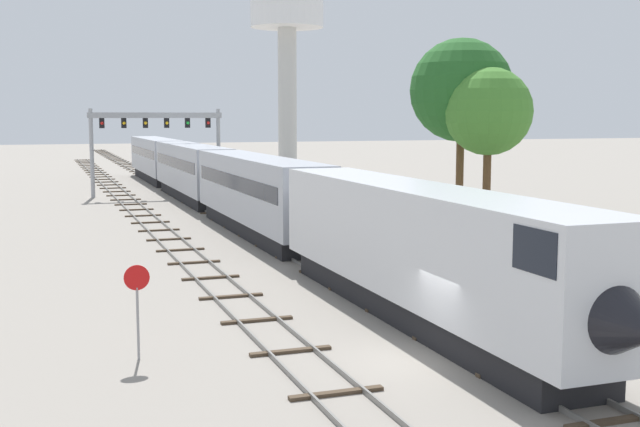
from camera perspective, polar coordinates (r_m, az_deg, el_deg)
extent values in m
plane|color=gray|center=(24.54, 7.29, -10.28)|extent=(400.00, 400.00, 0.00)
cube|color=slate|center=(82.08, -11.07, 1.79)|extent=(0.07, 200.00, 0.16)
cube|color=slate|center=(82.31, -10.08, 1.83)|extent=(0.07, 200.00, 0.16)
cube|color=#473828|center=(20.82, 20.10, -13.71)|extent=(2.60, 0.24, 0.10)
cube|color=#473828|center=(23.85, 13.87, -10.83)|extent=(2.60, 0.24, 0.10)
cube|color=#473828|center=(27.13, 9.18, -8.53)|extent=(2.60, 0.24, 0.10)
cube|color=#473828|center=(30.58, 5.57, -6.70)|extent=(2.60, 0.24, 0.10)
cube|color=#473828|center=(34.15, 2.71, -5.23)|extent=(2.60, 0.24, 0.10)
cube|color=#473828|center=(37.81, 0.42, -4.04)|extent=(2.60, 0.24, 0.10)
cube|color=#473828|center=(41.53, -1.46, -3.05)|extent=(2.60, 0.24, 0.10)
cube|color=#473828|center=(45.30, -3.03, -2.22)|extent=(2.60, 0.24, 0.10)
cube|color=#473828|center=(49.10, -4.36, -1.51)|extent=(2.60, 0.24, 0.10)
cube|color=#473828|center=(52.94, -5.49, -0.91)|extent=(2.60, 0.24, 0.10)
cube|color=#473828|center=(56.79, -6.47, -0.39)|extent=(2.60, 0.24, 0.10)
cube|color=#473828|center=(60.67, -7.33, 0.06)|extent=(2.60, 0.24, 0.10)
cube|color=#473828|center=(64.56, -8.08, 0.46)|extent=(2.60, 0.24, 0.10)
cube|color=#473828|center=(68.46, -8.74, 0.82)|extent=(2.60, 0.24, 0.10)
cube|color=#473828|center=(72.37, -9.34, 1.13)|extent=(2.60, 0.24, 0.10)
cube|color=#473828|center=(76.30, -9.87, 1.42)|extent=(2.60, 0.24, 0.10)
cube|color=#473828|center=(80.23, -10.35, 1.67)|extent=(2.60, 0.24, 0.10)
cube|color=#473828|center=(84.16, -10.79, 1.90)|extent=(2.60, 0.24, 0.10)
cube|color=#473828|center=(88.11, -11.19, 2.11)|extent=(2.60, 0.24, 0.10)
cube|color=#473828|center=(92.05, -11.55, 2.31)|extent=(2.60, 0.24, 0.10)
cube|color=#473828|center=(96.01, -11.88, 2.48)|extent=(2.60, 0.24, 0.10)
cube|color=#473828|center=(99.96, -12.19, 2.64)|extent=(2.60, 0.24, 0.10)
cube|color=#473828|center=(103.92, -12.47, 2.79)|extent=(2.60, 0.24, 0.10)
cube|color=#473828|center=(107.88, -12.74, 2.93)|extent=(2.60, 0.24, 0.10)
cube|color=#473828|center=(111.85, -12.98, 3.06)|extent=(2.60, 0.24, 0.10)
cube|color=#473828|center=(115.81, -13.21, 3.18)|extent=(2.60, 0.24, 0.10)
cube|color=#473828|center=(119.78, -13.42, 3.30)|extent=(2.60, 0.24, 0.10)
cube|color=#473828|center=(123.75, -13.62, 3.40)|extent=(2.60, 0.24, 0.10)
cube|color=#473828|center=(127.73, -13.81, 3.50)|extent=(2.60, 0.24, 0.10)
cube|color=#473828|center=(131.70, -13.99, 3.59)|extent=(2.60, 0.24, 0.10)
cube|color=#473828|center=(135.68, -14.15, 3.68)|extent=(2.60, 0.24, 0.10)
cube|color=#473828|center=(139.66, -14.31, 3.76)|extent=(2.60, 0.24, 0.10)
cube|color=#473828|center=(143.64, -14.45, 3.84)|extent=(2.60, 0.24, 0.10)
cube|color=#473828|center=(147.62, -14.59, 3.91)|extent=(2.60, 0.24, 0.10)
cube|color=#473828|center=(151.60, -14.73, 3.98)|extent=(2.60, 0.24, 0.10)
cube|color=#473828|center=(155.58, -14.85, 4.05)|extent=(2.60, 0.24, 0.10)
cube|color=#473828|center=(159.56, -14.97, 4.11)|extent=(2.60, 0.24, 0.10)
cube|color=#473828|center=(163.55, -15.08, 4.17)|extent=(2.60, 0.24, 0.10)
cube|color=#473828|center=(167.53, -15.19, 4.22)|extent=(2.60, 0.24, 0.10)
cube|color=#473828|center=(171.51, -15.30, 4.28)|extent=(2.60, 0.24, 0.10)
cube|color=#473828|center=(175.50, -15.39, 4.33)|extent=(2.60, 0.24, 0.10)
cube|color=#473828|center=(179.49, -15.49, 4.38)|extent=(2.60, 0.24, 0.10)
cube|color=slate|center=(61.65, -13.38, 0.07)|extent=(0.07, 160.00, 0.16)
cube|color=slate|center=(61.82, -12.05, 0.12)|extent=(0.07, 160.00, 0.16)
cube|color=#473828|center=(21.44, 1.18, -12.66)|extent=(2.60, 0.24, 0.10)
cube|color=#473828|center=(25.04, -2.10, -9.76)|extent=(2.60, 0.24, 0.10)
cube|color=#473828|center=(28.74, -4.51, -7.58)|extent=(2.60, 0.24, 0.10)
cube|color=#473828|center=(32.52, -6.34, -5.89)|extent=(2.60, 0.24, 0.10)
cube|color=#473828|center=(36.34, -7.79, -4.55)|extent=(2.60, 0.24, 0.10)
cube|color=#473828|center=(40.20, -8.95, -3.46)|extent=(2.60, 0.24, 0.10)
cube|color=#473828|center=(44.08, -9.91, -2.57)|extent=(2.60, 0.24, 0.10)
cube|color=#473828|center=(47.98, -10.71, -1.81)|extent=(2.60, 0.24, 0.10)
cube|color=#473828|center=(51.90, -11.39, -1.17)|extent=(2.60, 0.24, 0.10)
cube|color=#473828|center=(55.82, -11.98, -0.63)|extent=(2.60, 0.24, 0.10)
cube|color=#473828|center=(59.76, -12.49, -0.15)|extent=(2.60, 0.24, 0.10)
cube|color=#473828|center=(63.71, -12.93, 0.27)|extent=(2.60, 0.24, 0.10)
cube|color=#473828|center=(67.66, -13.32, 0.64)|extent=(2.60, 0.24, 0.10)
cube|color=#473828|center=(71.62, -13.67, 0.97)|extent=(2.60, 0.24, 0.10)
cube|color=#473828|center=(75.58, -13.98, 1.26)|extent=(2.60, 0.24, 0.10)
cube|color=#473828|center=(79.55, -14.27, 1.53)|extent=(2.60, 0.24, 0.10)
cube|color=#473828|center=(83.51, -14.52, 1.77)|extent=(2.60, 0.24, 0.10)
cube|color=#473828|center=(87.49, -14.75, 1.98)|extent=(2.60, 0.24, 0.10)
cube|color=#473828|center=(91.46, -14.97, 2.18)|extent=(2.60, 0.24, 0.10)
cube|color=#473828|center=(95.44, -15.16, 2.36)|extent=(2.60, 0.24, 0.10)
cube|color=#473828|center=(99.41, -15.34, 2.53)|extent=(2.60, 0.24, 0.10)
cube|color=#473828|center=(103.39, -15.50, 2.69)|extent=(2.60, 0.24, 0.10)
cube|color=#473828|center=(107.38, -15.66, 2.83)|extent=(2.60, 0.24, 0.10)
cube|color=#473828|center=(111.36, -15.80, 2.96)|extent=(2.60, 0.24, 0.10)
cube|color=#473828|center=(115.34, -15.93, 3.09)|extent=(2.60, 0.24, 0.10)
cube|color=#473828|center=(119.33, -16.05, 3.20)|extent=(2.60, 0.24, 0.10)
cube|color=#473828|center=(123.31, -16.17, 3.31)|extent=(2.60, 0.24, 0.10)
cube|color=#473828|center=(127.30, -16.28, 3.41)|extent=(2.60, 0.24, 0.10)
cube|color=#473828|center=(131.29, -16.38, 3.51)|extent=(2.60, 0.24, 0.10)
cube|color=#473828|center=(135.28, -16.47, 3.59)|extent=(2.60, 0.24, 0.10)
cube|color=#473828|center=(139.27, -16.56, 3.68)|extent=(2.60, 0.24, 0.10)
cube|color=silver|center=(28.68, 6.92, -1.83)|extent=(3.00, 20.96, 3.80)
cone|color=black|center=(19.96, 20.76, -7.27)|extent=(2.88, 2.60, 2.88)
cube|color=black|center=(20.72, 18.44, -2.31)|extent=(3.04, 1.80, 1.10)
cube|color=black|center=(29.14, 6.85, -6.49)|extent=(2.52, 18.86, 1.00)
cube|color=#9EA3AD|center=(49.18, -4.52, 1.84)|extent=(3.00, 20.96, 3.80)
cube|color=black|center=(49.15, -4.53, 2.31)|extent=(3.04, 19.28, 0.90)
cube|color=black|center=(49.45, -4.49, -0.93)|extent=(2.52, 18.86, 1.00)
cube|color=#9EA3AD|center=(70.56, -9.15, 3.31)|extent=(3.00, 20.96, 3.80)
cube|color=black|center=(70.54, -9.16, 3.64)|extent=(3.04, 19.28, 0.90)
cube|color=black|center=(70.75, -9.11, 1.37)|extent=(2.52, 18.86, 1.00)
cube|color=#9EA3AD|center=(92.22, -11.62, 4.09)|extent=(3.00, 20.96, 3.80)
cube|color=black|center=(92.20, -11.63, 4.33)|extent=(3.04, 19.28, 0.90)
cube|color=black|center=(92.36, -11.59, 2.60)|extent=(2.52, 18.86, 1.00)
cylinder|color=#999BA0|center=(74.38, -15.94, 4.14)|extent=(0.36, 0.36, 7.94)
cylinder|color=#999BA0|center=(75.97, -7.23, 4.41)|extent=(0.36, 0.36, 7.94)
cube|color=#999BA0|center=(74.89, -11.60, 6.87)|extent=(12.10, 0.36, 0.50)
cube|color=black|center=(74.43, -15.27, 6.23)|extent=(0.44, 0.32, 0.90)
sphere|color=red|center=(74.24, -15.26, 6.22)|extent=(0.28, 0.28, 0.28)
cube|color=black|center=(74.60, -13.79, 6.27)|extent=(0.44, 0.32, 0.90)
sphere|color=yellow|center=(74.41, -13.78, 6.27)|extent=(0.28, 0.28, 0.28)
cube|color=black|center=(74.82, -12.32, 6.31)|extent=(0.44, 0.32, 0.90)
sphere|color=yellow|center=(74.63, -12.31, 6.31)|extent=(0.28, 0.28, 0.28)
cube|color=black|center=(75.08, -10.87, 6.35)|extent=(0.44, 0.32, 0.90)
sphere|color=yellow|center=(74.89, -10.84, 6.35)|extent=(0.28, 0.28, 0.28)
cube|color=black|center=(75.40, -9.42, 6.38)|extent=(0.44, 0.32, 0.90)
sphere|color=green|center=(75.21, -9.39, 6.38)|extent=(0.28, 0.28, 0.28)
cube|color=black|center=(75.76, -7.98, 6.41)|extent=(0.44, 0.32, 0.90)
sphere|color=red|center=(75.57, -7.95, 6.41)|extent=(0.28, 0.28, 0.28)
cylinder|color=beige|center=(112.68, -2.34, 8.18)|extent=(2.60, 2.60, 19.43)
cylinder|color=white|center=(113.59, -2.37, 14.27)|extent=(10.03, 10.03, 4.67)
cylinder|color=gray|center=(24.68, -12.83, -7.65)|extent=(0.08, 0.08, 2.20)
cylinder|color=red|center=(24.35, -12.92, -4.47)|extent=(0.76, 0.03, 0.76)
cylinder|color=brown|center=(58.80, 9.92, 2.94)|extent=(0.56, 0.56, 6.52)
sphere|color=#235B23|center=(58.69, 10.04, 8.65)|extent=(7.38, 7.38, 7.38)
cylinder|color=brown|center=(56.55, 11.78, 2.21)|extent=(0.56, 0.56, 5.47)
sphere|color=#427F2D|center=(56.37, 11.90, 7.13)|extent=(6.04, 6.04, 6.04)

